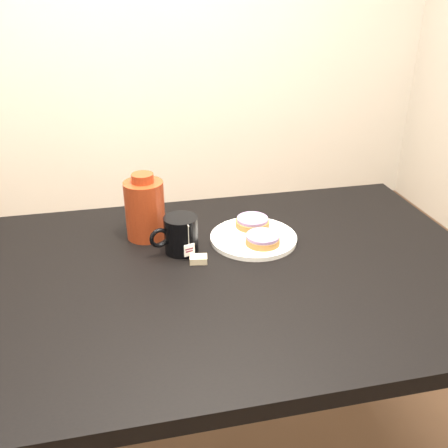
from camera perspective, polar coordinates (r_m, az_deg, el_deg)
The scene contains 7 objects.
table at distance 1.31m, azimuth -0.65°, elevation -8.40°, with size 1.40×0.90×0.75m.
plate at distance 1.40m, azimuth 3.39°, elevation -1.53°, with size 0.24×0.24×0.02m.
bagel_back at distance 1.45m, azimuth 3.26°, elevation 0.22°, with size 0.14×0.14×0.03m.
bagel_front at distance 1.36m, azimuth 4.44°, elevation -1.74°, with size 0.12×0.12×0.03m.
mug at distance 1.33m, azimuth -5.01°, elevation -1.20°, with size 0.14×0.11×0.10m.
teabag_pouch at distance 1.30m, azimuth -2.93°, elevation -4.04°, with size 0.04×0.03×0.02m, color #C6B793.
bagel_package at distance 1.41m, azimuth -9.04°, elevation 1.76°, with size 0.12×0.12×0.19m.
Camera 1 is at (-0.22, -1.05, 1.42)m, focal length 40.00 mm.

